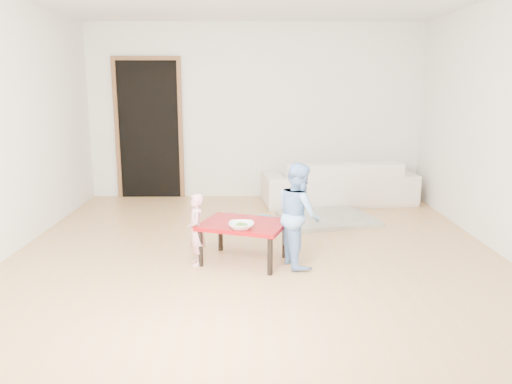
{
  "coord_description": "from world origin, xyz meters",
  "views": [
    {
      "loc": [
        -0.03,
        -5.09,
        1.71
      ],
      "look_at": [
        0.0,
        -0.2,
        0.65
      ],
      "focal_mm": 35.0,
      "sensor_mm": 36.0,
      "label": 1
    }
  ],
  "objects_px": {
    "red_table": "(244,242)",
    "basin": "(261,223)",
    "child_blue": "(299,215)",
    "sofa": "(338,181)",
    "child_pink": "(196,230)",
    "bowl": "(241,226)"
  },
  "relations": [
    {
      "from": "child_blue",
      "to": "child_pink",
      "type": "bearing_deg",
      "value": 73.35
    },
    {
      "from": "bowl",
      "to": "child_pink",
      "type": "xyz_separation_m",
      "value": [
        -0.44,
        0.13,
        -0.08
      ]
    },
    {
      "from": "child_blue",
      "to": "basin",
      "type": "relative_size",
      "value": 2.73
    },
    {
      "from": "child_pink",
      "to": "child_blue",
      "type": "xyz_separation_m",
      "value": [
        0.98,
        -0.0,
        0.15
      ]
    },
    {
      "from": "red_table",
      "to": "sofa",
      "type": "bearing_deg",
      "value": 61.7
    },
    {
      "from": "child_pink",
      "to": "child_blue",
      "type": "relative_size",
      "value": 0.7
    },
    {
      "from": "sofa",
      "to": "basin",
      "type": "bearing_deg",
      "value": 42.09
    },
    {
      "from": "sofa",
      "to": "basin",
      "type": "xyz_separation_m",
      "value": [
        -1.14,
        -1.3,
        -0.26
      ]
    },
    {
      "from": "sofa",
      "to": "red_table",
      "type": "xyz_separation_m",
      "value": [
        -1.34,
        -2.48,
        -0.12
      ]
    },
    {
      "from": "bowl",
      "to": "basin",
      "type": "xyz_separation_m",
      "value": [
        0.21,
        1.39,
        -0.37
      ]
    },
    {
      "from": "bowl",
      "to": "child_blue",
      "type": "xyz_separation_m",
      "value": [
        0.54,
        0.13,
        0.07
      ]
    },
    {
      "from": "red_table",
      "to": "basin",
      "type": "relative_size",
      "value": 2.18
    },
    {
      "from": "child_pink",
      "to": "child_blue",
      "type": "height_order",
      "value": "child_blue"
    },
    {
      "from": "red_table",
      "to": "child_blue",
      "type": "distance_m",
      "value": 0.61
    },
    {
      "from": "sofa",
      "to": "bowl",
      "type": "height_order",
      "value": "sofa"
    },
    {
      "from": "child_pink",
      "to": "sofa",
      "type": "bearing_deg",
      "value": 135.03
    },
    {
      "from": "sofa",
      "to": "bowl",
      "type": "bearing_deg",
      "value": 56.77
    },
    {
      "from": "child_pink",
      "to": "child_blue",
      "type": "distance_m",
      "value": 0.99
    },
    {
      "from": "red_table",
      "to": "child_pink",
      "type": "height_order",
      "value": "child_pink"
    },
    {
      "from": "sofa",
      "to": "child_pink",
      "type": "distance_m",
      "value": 3.12
    },
    {
      "from": "sofa",
      "to": "bowl",
      "type": "distance_m",
      "value": 3.01
    },
    {
      "from": "sofa",
      "to": "child_blue",
      "type": "distance_m",
      "value": 2.7
    }
  ]
}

